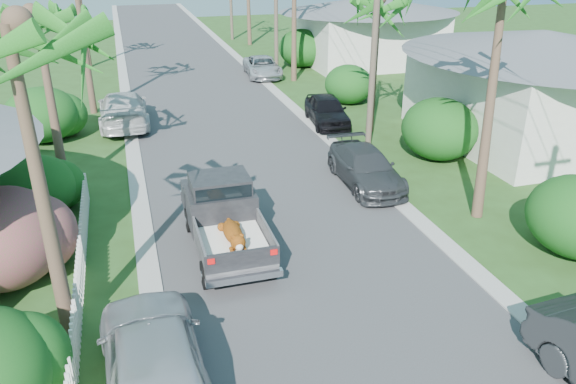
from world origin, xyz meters
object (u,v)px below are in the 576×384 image
object	(u,v)px
house_right_near	(535,91)
utility_pole_b	(375,40)
pickup_truck	(223,212)
parked_car_ln	(154,362)
house_right_far	(368,33)
parked_car_rf	(327,110)
parked_car_rd	(262,67)
palm_l_a	(8,26)
utility_pole_c	(276,3)
parked_car_rm	(366,168)
parked_car_lf	(123,109)
palm_l_b	(35,14)

from	to	relation	value
house_right_near	utility_pole_b	size ratio (longest dim) A/B	1.00
pickup_truck	parked_car_ln	world-z (taller)	pickup_truck
pickup_truck	house_right_far	size ratio (longest dim) A/B	0.57
parked_car_rf	parked_car_ln	size ratio (longest dim) A/B	0.83
parked_car_rd	parked_car_ln	size ratio (longest dim) A/B	0.91
pickup_truck	house_right_far	xyz separation A→B (m)	(15.01, 23.57, 1.11)
pickup_truck	palm_l_a	xyz separation A→B (m)	(-4.19, -3.43, 5.92)
pickup_truck	utility_pole_c	xyz separation A→B (m)	(7.61, 21.57, 3.59)
parked_car_rf	parked_car_ln	world-z (taller)	parked_car_ln
parked_car_rf	utility_pole_c	size ratio (longest dim) A/B	0.46
parked_car_rm	parked_car_ln	xyz separation A→B (m)	(-8.23, -8.58, 0.20)
parked_car_rm	parked_car_ln	size ratio (longest dim) A/B	0.90
parked_car_lf	palm_l_a	bearing A→B (deg)	84.24
parked_car_lf	house_right_far	bearing A→B (deg)	-148.31
house_right_far	parked_car_ln	bearing A→B (deg)	-120.73
parked_car_rf	utility_pole_b	world-z (taller)	utility_pole_b
pickup_truck	utility_pole_c	size ratio (longest dim) A/B	0.57
pickup_truck	parked_car_ln	bearing A→B (deg)	-112.83
parked_car_rm	utility_pole_b	bearing A→B (deg)	66.00
house_right_near	parked_car_ln	bearing A→B (deg)	-147.02
parked_car_rm	house_right_far	xyz separation A→B (m)	(9.19, 20.73, 1.47)
parked_car_rm	house_right_near	distance (m)	9.71
parked_car_lf	utility_pole_c	world-z (taller)	utility_pole_c
parked_car_ln	utility_pole_c	bearing A→B (deg)	-112.20
parked_car_rd	palm_l_b	bearing A→B (deg)	-121.48
parked_car_rm	palm_l_b	world-z (taller)	palm_l_b
parked_car_rd	house_right_far	bearing A→B (deg)	19.79
parked_car_rd	utility_pole_b	bearing A→B (deg)	-81.49
parked_car_ln	palm_l_a	bearing A→B (deg)	-54.37
parked_car_rd	parked_car_lf	size ratio (longest dim) A/B	0.82
pickup_truck	palm_l_b	bearing A→B (deg)	130.74
parked_car_rd	palm_l_b	world-z (taller)	palm_l_b
utility_pole_c	pickup_truck	bearing A→B (deg)	-109.43
pickup_truck	utility_pole_b	bearing A→B (deg)	40.81
utility_pole_b	house_right_far	bearing A→B (deg)	66.48
parked_car_rd	palm_l_a	xyz separation A→B (m)	(-10.75, -24.68, 6.30)
parked_car_rm	parked_car_rf	xyz separation A→B (m)	(1.19, 7.36, 0.05)
pickup_truck	palm_l_a	world-z (taller)	palm_l_a
pickup_truck	parked_car_lf	xyz separation A→B (m)	(-2.49, 12.85, -0.20)
house_right_far	utility_pole_b	world-z (taller)	utility_pole_b
palm_l_a	house_right_near	bearing A→B (deg)	25.11
parked_car_rd	palm_l_a	bearing A→B (deg)	-109.12
parked_car_rm	house_right_far	world-z (taller)	house_right_far
pickup_truck	parked_car_ln	xyz separation A→B (m)	(-2.42, -5.74, -0.16)
palm_l_b	house_right_far	world-z (taller)	palm_l_b
parked_car_rm	house_right_far	size ratio (longest dim) A/B	0.50
palm_l_a	palm_l_b	xyz separation A→B (m)	(-0.60, 9.00, -0.79)
palm_l_a	pickup_truck	bearing A→B (deg)	39.30
utility_pole_b	parked_car_rm	bearing A→B (deg)	-115.65
parked_car_lf	house_right_near	bearing A→B (deg)	157.61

